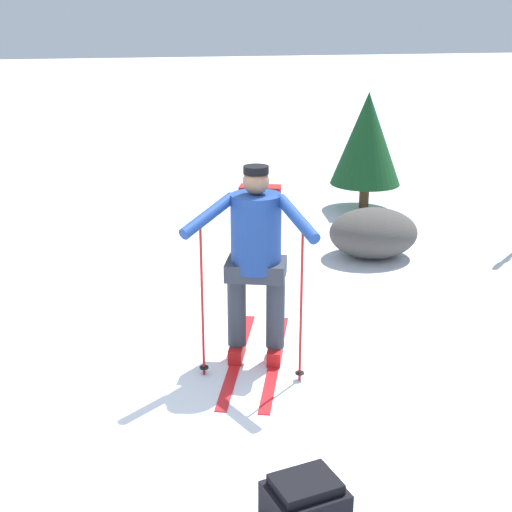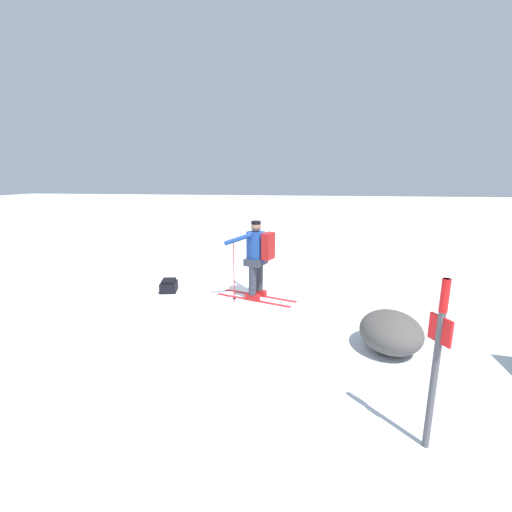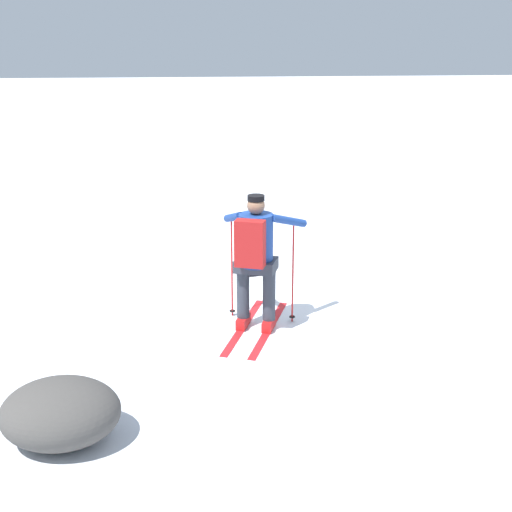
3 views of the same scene
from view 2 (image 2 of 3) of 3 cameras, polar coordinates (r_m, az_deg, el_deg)
The scene contains 5 objects.
ground_plane at distance 8.00m, azimuth -4.44°, elevation -4.96°, with size 80.00×80.00×0.00m, color white.
skier at distance 6.91m, azimuth 0.18°, elevation 0.34°, with size 1.09×1.72×1.62m.
dropped_backpack at distance 7.80m, azimuth -14.32°, elevation -4.83°, with size 0.48×0.43×0.27m.
trail_marker at distance 3.48m, azimuth 28.01°, elevation -13.73°, with size 0.23×0.13×1.64m.
rock_boulder at distance 5.42m, azimuth 21.55°, elevation -11.64°, with size 1.03×0.87×0.57m, color #474442.
Camera 2 is at (-7.41, -1.75, 2.46)m, focal length 24.00 mm.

